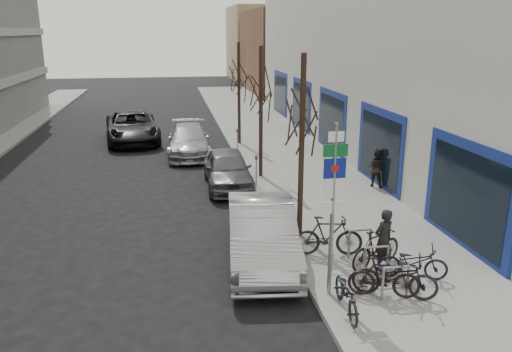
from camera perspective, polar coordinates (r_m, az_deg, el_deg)
name	(u,v)px	position (r m, az deg, el deg)	size (l,w,h in m)	color
ground	(227,308)	(11.77, -3.31, -14.82)	(120.00, 120.00, 0.00)	black
sidewalk_east	(304,175)	(21.63, 5.50, 0.11)	(5.00, 70.00, 0.15)	slate
commercial_building	(495,51)	(31.70, 25.62, 12.80)	(20.00, 32.00, 10.00)	#B7B7B2
brick_building_far	(309,52)	(52.01, 6.06, 13.91)	(12.00, 14.00, 8.00)	brown
tan_building_far	(281,43)	(66.65, 2.91, 14.92)	(13.00, 12.00, 9.00)	#937A5B
highway_sign_pole	(333,200)	(11.20, 8.79, -2.77)	(0.55, 0.10, 4.20)	gray
bike_rack	(376,258)	(12.88, 13.57, -9.07)	(0.66, 2.26, 0.83)	gray
tree_near	(303,104)	(14.15, 5.36, 8.20)	(1.80, 1.80, 5.50)	black
tree_mid	(261,81)	(20.45, 0.57, 10.75)	(1.80, 1.80, 5.50)	black
tree_far	(239,70)	(26.85, -1.98, 12.07)	(1.80, 1.80, 5.50)	black
meter_front	(289,218)	(14.37, 3.80, -4.79)	(0.10, 0.08, 1.27)	gray
meter_mid	(256,168)	(19.50, 0.04, 0.94)	(0.10, 0.08, 1.27)	gray
meter_back	(237,139)	(24.78, -2.15, 4.26)	(0.10, 0.08, 1.27)	gray
bike_near_left	(347,291)	(11.24, 10.37, -12.80)	(0.51, 1.69, 1.03)	black
bike_near_right	(384,277)	(12.01, 14.46, -11.11)	(0.49, 1.66, 1.01)	black
bike_mid_curb	(413,259)	(13.03, 17.53, -9.06)	(0.51, 1.69, 1.03)	black
bike_mid_inner	(328,235)	(13.77, 8.25, -6.75)	(0.57, 1.90, 1.15)	black
bike_far_curb	(395,273)	(12.04, 15.62, -10.66)	(0.59, 1.94, 1.18)	black
bike_far_inner	(376,248)	(13.36, 13.59, -7.97)	(0.53, 1.78, 1.08)	black
parked_car_front	(262,233)	(13.56, 0.65, -6.48)	(1.75, 5.03, 1.66)	#A9A8AD
parked_car_mid	(228,169)	(20.02, -3.26, 0.83)	(1.77, 4.41, 1.50)	#54555A
parked_car_back	(189,141)	(25.41, -7.66, 4.03)	(2.09, 5.14, 1.49)	#99999E
lane_car	(132,127)	(29.18, -13.98, 5.48)	(2.80, 6.07, 1.69)	black
pedestrian_near	(383,240)	(13.20, 14.36, -7.05)	(0.59, 0.39, 1.63)	black
pedestrian_far	(376,167)	(20.10, 13.60, 0.95)	(0.57, 0.38, 1.54)	black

